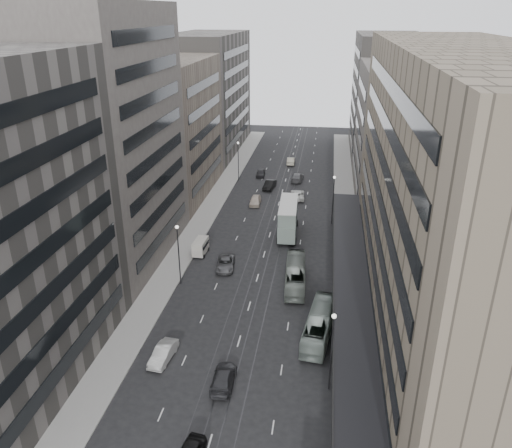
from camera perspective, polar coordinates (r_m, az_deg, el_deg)
The scene contains 26 objects.
ground at distance 54.61m, azimuth -2.14°, elevation -13.85°, with size 220.00×220.00×0.00m, color black.
sidewalk_right at distance 86.81m, azimuth 10.15°, elevation 0.66°, with size 4.00×125.00×0.15m, color gray.
sidewalk_left at distance 89.06m, azimuth -5.44°, elevation 1.53°, with size 4.00×125.00×0.15m, color gray.
department_store at distance 55.45m, azimuth 21.61°, elevation 2.65°, with size 19.20×60.00×30.00m.
building_right_mid at distance 97.94m, azimuth 16.13°, elevation 10.05°, with size 15.00×28.00×24.00m, color #514B46.
building_right_far at distance 126.88m, azimuth 14.64°, elevation 13.99°, with size 15.00×32.00×28.00m, color #635E59.
building_left_b at distance 70.37m, azimuth -17.18°, elevation 9.17°, with size 15.00×26.00×34.00m, color #514B46.
building_left_c at distance 95.81m, azimuth -10.17°, elevation 10.62°, with size 15.00×28.00×25.00m, color #726759.
building_left_d at distance 126.75m, azimuth -5.55°, elevation 14.60°, with size 15.00×38.00×28.00m, color #635E59.
lamp_right_near at distance 46.88m, azimuth 8.70°, elevation -13.32°, with size 0.44×0.44×8.32m.
lamp_right_far at distance 82.57m, azimuth 8.84°, elevation 3.38°, with size 0.44×0.44×8.32m.
lamp_left_near at distance 63.95m, azimuth -8.87°, elevation -2.72°, with size 0.44×0.44×8.32m.
lamp_left_far at distance 103.18m, azimuth -2.04°, elevation 7.69°, with size 0.44×0.44×8.32m.
bus_near at distance 55.76m, azimuth 7.25°, elevation -11.32°, with size 2.45×10.45×2.91m, color gray.
bus_far at distance 64.95m, azimuth 4.52°, elevation -5.79°, with size 2.45×10.49×2.92m, color gray.
double_decker at distance 78.50m, azimuth 3.68°, elevation 0.71°, with size 3.27×9.80×5.31m.
panel_van at distance 73.09m, azimuth -6.36°, elevation -2.56°, with size 1.90×3.66×2.26m.
sedan_1 at distance 53.31m, azimuth -10.56°, elevation -14.33°, with size 1.61×4.61×1.52m, color #B7B7B3.
sedan_2 at distance 69.13m, azimuth -3.52°, elevation -4.56°, with size 2.33×5.05×1.40m, color #535355.
sedan_3 at distance 49.77m, azimuth -3.74°, elevation -17.11°, with size 2.06×5.07×1.47m, color #2B2B2D.
sedan_4 at distance 91.40m, azimuth -0.08°, elevation 2.71°, with size 1.88×4.68×1.59m, color beige.
sedan_5 at distance 99.72m, azimuth 1.57°, elevation 4.50°, with size 1.74×5.00×1.65m, color black.
sedan_6 at distance 94.72m, azimuth 4.76°, elevation 3.36°, with size 2.54×5.51×1.53m, color silver.
sedan_7 at distance 104.86m, azimuth 4.75°, elevation 5.37°, with size 2.25×5.53×1.60m, color #555557.
sedan_8 at distance 107.39m, azimuth 0.54°, elevation 5.85°, with size 1.76×4.37×1.49m, color black.
sedan_9 at distance 116.45m, azimuth 4.00°, elevation 7.22°, with size 1.69×4.84×1.59m, color #AAA48D.
Camera 1 is at (8.23, -42.75, 32.97)m, focal length 35.00 mm.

